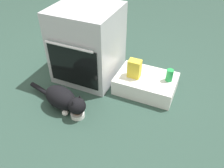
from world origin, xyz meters
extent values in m
plane|color=#284238|center=(0.00, 0.00, 0.00)|extent=(8.00, 8.00, 0.00)
cube|color=#B7BABF|center=(-0.09, 0.42, 0.38)|extent=(0.61, 0.60, 0.75)
cube|color=black|center=(-0.09, 0.12, 0.28)|extent=(0.52, 0.01, 0.41)
cylinder|color=silver|center=(-0.09, 0.09, 0.51)|extent=(0.49, 0.02, 0.02)
cube|color=white|center=(0.56, 0.40, 0.08)|extent=(0.58, 0.41, 0.16)
cylinder|color=white|center=(0.12, -0.20, 0.02)|extent=(0.12, 0.12, 0.04)
sphere|color=brown|center=(0.12, -0.20, 0.04)|extent=(0.07, 0.07, 0.07)
ellipsoid|color=black|center=(-0.08, -0.15, 0.12)|extent=(0.37, 0.27, 0.20)
sphere|color=black|center=(0.13, -0.20, 0.13)|extent=(0.15, 0.15, 0.15)
cone|color=black|center=(0.14, -0.16, 0.19)|extent=(0.05, 0.05, 0.07)
cone|color=black|center=(0.12, -0.24, 0.19)|extent=(0.05, 0.05, 0.07)
cylinder|color=black|center=(-0.35, -0.09, 0.06)|extent=(0.29, 0.11, 0.06)
sphere|color=silver|center=(0.04, -0.12, 0.03)|extent=(0.06, 0.06, 0.06)
sphere|color=silver|center=(0.01, -0.23, 0.03)|extent=(0.06, 0.06, 0.06)
cube|color=yellow|center=(0.44, 0.36, 0.25)|extent=(0.12, 0.09, 0.18)
cylinder|color=green|center=(0.77, 0.44, 0.22)|extent=(0.07, 0.07, 0.12)
camera|label=1|loc=(0.98, -1.38, 1.50)|focal=36.77mm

